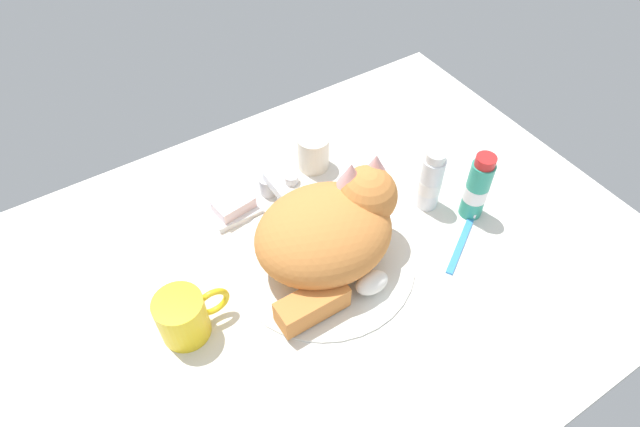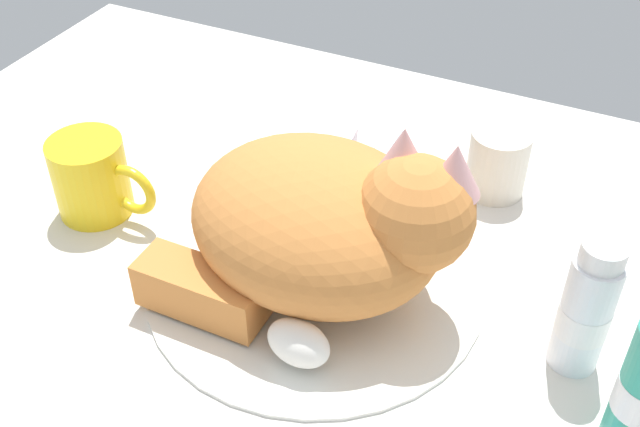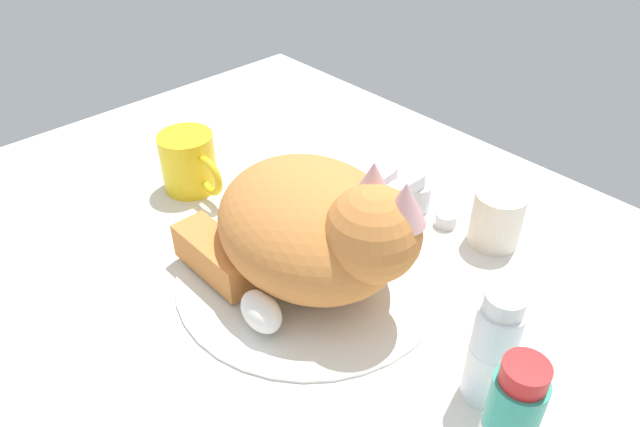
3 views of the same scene
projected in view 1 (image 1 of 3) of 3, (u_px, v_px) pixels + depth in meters
The scene contains 11 objects.
ground_plane at pixel (323, 266), 92.88cm from camera, with size 110.00×82.50×3.00cm, color silver.
sink_basin at pixel (324, 259), 91.47cm from camera, with size 31.20×31.20×0.76cm, color silver.
faucet at pixel (271, 186), 99.95cm from camera, with size 12.67×9.55×5.77cm.
cat at pixel (332, 229), 86.26cm from camera, with size 27.14×22.36×16.55cm.
coffee_mug at pixel (183, 315), 80.09cm from camera, with size 11.54×7.53×8.26cm.
rinse_cup at pixel (313, 152), 104.48cm from camera, with size 6.24×6.24×7.17cm.
soap_dish at pixel (235, 210), 98.48cm from camera, with size 9.00×6.40×1.20cm, color white.
soap_bar at pixel (234, 204), 97.16cm from camera, with size 6.94×4.64×2.30cm, color silver.
toothpaste_bottle at pixel (431, 181), 95.96cm from camera, with size 4.19×4.19×12.80cm.
mouthwash_bottle at pixel (477, 188), 94.13cm from camera, with size 4.22×4.22×13.81cm.
toothbrush at pixel (464, 236), 94.64cm from camera, with size 13.88×9.19×1.60cm.
Camera 1 is at (-29.66, -45.45, 74.42)cm, focal length 30.11 mm.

